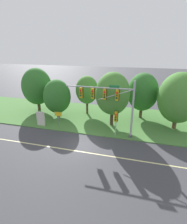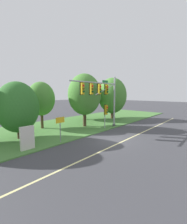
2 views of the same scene
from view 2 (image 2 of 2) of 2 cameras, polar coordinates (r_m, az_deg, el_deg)
The scene contains 12 objects.
ground_plane at distance 15.54m, azimuth 7.16°, elevation -10.17°, with size 160.00×160.00×0.00m, color #3D3D42.
lane_stripe at distance 14.93m, azimuth 11.02°, elevation -10.96°, with size 36.00×0.16×0.01m, color beige.
grass_verge at distance 21.15m, azimuth -11.65°, elevation -5.47°, with size 48.00×11.50×0.10m, color #477A38.
traffic_signal_mast at distance 18.39m, azimuth 3.29°, elevation 7.05°, with size 8.03×0.49×6.68m.
pedestrian_signal_near_kerb at distance 19.27m, azimuth 4.75°, elevation 0.32°, with size 0.46×0.55×3.09m.
route_sign_post at distance 14.14m, azimuth -12.55°, elevation -4.78°, with size 0.94×0.08×2.39m.
tree_left_of_mast at distance 16.47m, azimuth -26.89°, elevation 1.61°, with size 4.01×4.01×5.66m.
tree_behind_signpost at distance 20.27m, azimuth -19.32°, elevation 4.74°, with size 3.45×3.45×5.97m.
tree_mid_verge at distance 20.32m, azimuth -3.46°, elevation 6.63°, with size 4.44×4.44×7.13m.
tree_tall_centre at distance 25.68m, azimuth -3.50°, elevation 5.74°, with size 4.39×4.39×6.65m.
tree_right_far at distance 27.22m, azimuth 7.17°, elevation 6.18°, with size 5.07×5.07×7.27m.
info_kiosk at distance 13.29m, azimuth -23.93°, elevation -9.04°, with size 1.10×0.24×1.90m.
Camera 2 is at (-12.26, -8.38, 4.60)m, focal length 24.00 mm.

